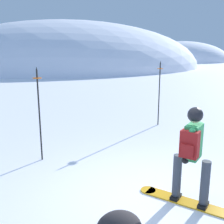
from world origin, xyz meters
The scene contains 6 objects.
ground_plane centered at (0.00, 0.00, 0.00)m, with size 300.00×300.00×0.00m, color white.
ridge_peak_main centered at (5.84, 37.96, 0.00)m, with size 39.21×35.29×13.36m.
ridge_peak_far centered at (31.65, 46.39, 0.00)m, with size 20.23×18.21×8.41m.
snowboarder_main centered at (0.56, -0.36, 0.92)m, with size 1.23×1.52×1.71m.
piste_marker_near centered at (2.53, 4.25, 1.26)m, with size 0.20×0.20×2.23m.
piste_marker_far centered at (-1.63, 2.47, 1.27)m, with size 0.20×0.20×2.24m.
Camera 1 is at (-2.09, -3.85, 2.62)m, focal length 43.26 mm.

